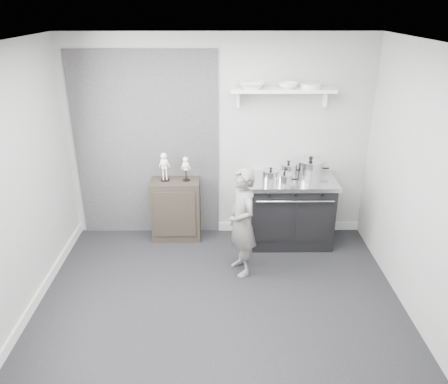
% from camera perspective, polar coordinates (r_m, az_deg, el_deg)
% --- Properties ---
extents(ground, '(4.00, 4.00, 0.00)m').
position_cam_1_polar(ground, '(4.83, -0.68, -15.19)').
color(ground, black).
rests_on(ground, ground).
extents(room_shell, '(4.02, 3.62, 2.71)m').
position_cam_1_polar(room_shell, '(4.15, -2.01, 4.07)').
color(room_shell, '#A1A19E').
rests_on(room_shell, ground).
extents(wall_shelf, '(1.30, 0.26, 0.24)m').
position_cam_1_polar(wall_shelf, '(5.59, 7.68, 12.95)').
color(wall_shelf, white).
rests_on(wall_shelf, room_shell).
extents(stove, '(1.14, 0.71, 0.92)m').
position_cam_1_polar(stove, '(5.91, 8.59, -2.38)').
color(stove, black).
rests_on(stove, ground).
extents(side_cabinet, '(0.65, 0.38, 0.85)m').
position_cam_1_polar(side_cabinet, '(6.00, -6.24, -2.22)').
color(side_cabinet, black).
rests_on(side_cabinet, ground).
extents(child, '(0.47, 0.57, 1.34)m').
position_cam_1_polar(child, '(5.09, 2.38, -3.98)').
color(child, slate).
rests_on(child, ground).
extents(pot_front_left, '(0.31, 0.22, 0.19)m').
position_cam_1_polar(pot_front_left, '(5.58, 6.11, 2.14)').
color(pot_front_left, silver).
rests_on(pot_front_left, stove).
extents(pot_back_left, '(0.32, 0.23, 0.21)m').
position_cam_1_polar(pot_back_left, '(5.79, 8.39, 2.93)').
color(pot_back_left, silver).
rests_on(pot_back_left, stove).
extents(pot_back_right, '(0.42, 0.33, 0.26)m').
position_cam_1_polar(pot_back_right, '(5.85, 11.19, 3.14)').
color(pot_back_right, silver).
rests_on(pot_back_right, stove).
extents(pot_front_center, '(0.29, 0.20, 0.17)m').
position_cam_1_polar(pot_front_center, '(5.53, 7.86, 1.73)').
color(pot_front_center, silver).
rests_on(pot_front_center, stove).
extents(skeleton_full, '(0.12, 0.08, 0.44)m').
position_cam_1_polar(skeleton_full, '(5.76, -7.81, 3.55)').
color(skeleton_full, white).
rests_on(skeleton_full, side_cabinet).
extents(skeleton_torso, '(0.11, 0.07, 0.38)m').
position_cam_1_polar(skeleton_torso, '(5.75, -5.02, 3.27)').
color(skeleton_torso, white).
rests_on(skeleton_torso, side_cabinet).
extents(bowl_large, '(0.33, 0.33, 0.08)m').
position_cam_1_polar(bowl_large, '(5.52, 3.60, 13.75)').
color(bowl_large, white).
rests_on(bowl_large, wall_shelf).
extents(bowl_small, '(0.24, 0.24, 0.07)m').
position_cam_1_polar(bowl_small, '(5.58, 8.36, 13.61)').
color(bowl_small, white).
rests_on(bowl_small, wall_shelf).
extents(plate_stack, '(0.25, 0.25, 0.06)m').
position_cam_1_polar(plate_stack, '(5.63, 11.25, 13.43)').
color(plate_stack, white).
rests_on(plate_stack, wall_shelf).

